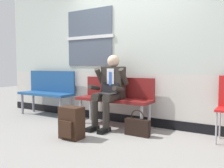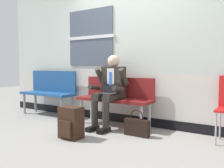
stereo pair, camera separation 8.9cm
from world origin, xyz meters
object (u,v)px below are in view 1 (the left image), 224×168
backpack (71,123)px  bench_empty (48,89)px  person_seated (109,89)px  handbag (137,127)px  bench_with_person (115,96)px

backpack → bench_empty: bearing=146.5°
bench_empty → backpack: size_ratio=2.80×
person_seated → backpack: (-0.12, -0.83, -0.43)m
bench_empty → handbag: 2.38m
bench_empty → person_seated: (1.68, -0.20, 0.11)m
person_seated → handbag: 0.84m
person_seated → handbag: size_ratio=3.11×
person_seated → handbag: (0.63, -0.21, -0.52)m
bench_with_person → person_seated: person_seated is taller
bench_empty → handbag: bench_empty is taller
bench_with_person → bench_empty: bench_empty is taller
bench_empty → handbag: size_ratio=3.25×
bench_empty → handbag: (2.31, -0.41, -0.41)m
backpack → handbag: 0.98m
bench_with_person → bench_empty: bearing=179.7°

